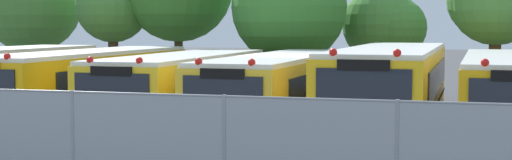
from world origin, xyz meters
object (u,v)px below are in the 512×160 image
Objects in this scene: school_bus_3 at (282,90)px; tree_1 at (112,7)px; school_bus_1 at (90,84)px; tree_4 at (386,26)px; school_bus_0 at (0,81)px; tree_5 at (492,0)px; school_bus_4 at (392,88)px; school_bus_5 at (508,94)px; tree_3 at (289,4)px; school_bus_2 at (186,88)px; tree_0 at (32,2)px.

tree_1 reaches higher than school_bus_3.
school_bus_3 is 1.85× the size of tree_1.
school_bus_1 is 13.65m from tree_4.
tree_5 is at bearing -152.20° from school_bus_0.
tree_5 is (3.03, 8.49, 2.80)m from school_bus_4.
school_bus_5 is (12.97, 0.11, -0.01)m from school_bus_1.
school_bus_0 is 0.81× the size of school_bus_4.
school_bus_1 is 10.21m from tree_1.
tree_3 is (-1.70, 7.95, 2.84)m from school_bus_3.
school_bus_3 is 11.00m from tree_5.
school_bus_2 is at bearing -138.47° from tree_5.
school_bus_4 is 1.90× the size of tree_5.
school_bus_1 is 9.67m from tree_3.
school_bus_1 is at bearing -49.20° from tree_0.
school_bus_3 is at bearing 2.92° from school_bus_5.
school_bus_3 is 1.58× the size of tree_0.
tree_0 is at bearing 175.69° from tree_5.
tree_1 is at bearing -12.16° from tree_0.
school_bus_2 is 11.80m from tree_1.
tree_0 is (-5.34, 10.15, 3.04)m from school_bus_0.
tree_5 is at bearing -108.65° from school_bus_4.
tree_5 is (16.20, 8.52, 2.88)m from school_bus_0.
tree_1 is at bearing -26.47° from school_bus_5.
tree_1 is at bearing -67.43° from school_bus_1.
tree_3 reaches higher than tree_5.
school_bus_1 is at bearing -146.48° from tree_5.
school_bus_2 is at bearing -1.11° from school_bus_3.
school_bus_4 reaches higher than school_bus_2.
school_bus_0 is at bearing 2.09° from school_bus_5.
school_bus_0 is 18.53m from tree_5.
school_bus_4 is 2.32× the size of tree_4.
school_bus_0 is 1.59× the size of tree_1.
tree_3 reaches higher than school_bus_3.
school_bus_0 is at bearing 1.20° from school_bus_3.
tree_0 is at bearing -178.73° from tree_4.
school_bus_0 is 6.72m from school_bus_2.
tree_1 is (-16.78, 8.94, 2.79)m from school_bus_5.
school_bus_4 is at bearing -57.88° from tree_3.
tree_4 is at bearing -138.47° from school_bus_0.
school_bus_0 is 0.90× the size of school_bus_2.
tree_1 is (4.91, -1.06, -0.28)m from tree_0.
school_bus_2 is 3.19m from school_bus_3.
school_bus_0 is 9.90m from school_bus_3.
school_bus_2 is 0.95× the size of school_bus_5.
school_bus_5 is (9.64, 0.02, 0.04)m from school_bus_2.
tree_3 reaches higher than school_bus_0.
tree_1 is (-13.60, 9.06, 2.68)m from school_bus_4.
tree_5 reaches higher than tree_1.
school_bus_1 is at bearing 0.85° from school_bus_3.
school_bus_0 is 1.87× the size of tree_4.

